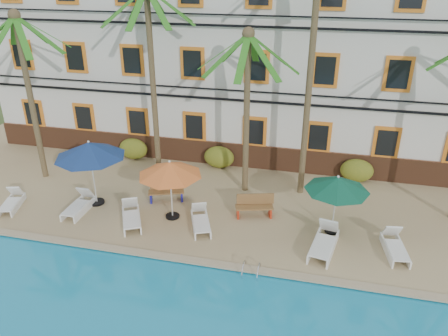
% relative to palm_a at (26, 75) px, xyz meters
% --- Properties ---
extents(ground, '(100.00, 100.00, 0.00)m').
position_rel_palm_a_xyz_m(ground, '(8.00, -3.74, -5.11)').
color(ground, '#384C23').
rests_on(ground, ground).
extents(pool_deck, '(30.00, 12.00, 0.25)m').
position_rel_palm_a_xyz_m(pool_deck, '(8.00, 1.26, -4.98)').
color(pool_deck, tan).
rests_on(pool_deck, ground).
extents(pool_coping, '(30.00, 0.35, 0.06)m').
position_rel_palm_a_xyz_m(pool_coping, '(8.00, -4.64, -4.83)').
color(pool_coping, tan).
rests_on(pool_coping, pool_deck).
extents(hotel_building, '(25.40, 6.44, 10.22)m').
position_rel_palm_a_xyz_m(hotel_building, '(8.00, 6.24, 0.27)').
color(hotel_building, silver).
rests_on(hotel_building, pool_deck).
extents(palm_a, '(4.08, 4.08, 7.56)m').
position_rel_palm_a_xyz_m(palm_a, '(0.00, 0.00, 0.00)').
color(palm_a, brown).
rests_on(palm_a, pool_deck).
extents(palm_b, '(4.08, 4.08, 8.59)m').
position_rel_palm_a_xyz_m(palm_b, '(5.10, 1.70, 0.59)').
color(palm_b, brown).
rests_on(palm_b, pool_deck).
extents(palm_c, '(4.08, 4.08, 7.03)m').
position_rel_palm_a_xyz_m(palm_c, '(9.52, 0.86, -0.31)').
color(palm_c, brown).
rests_on(palm_c, pool_deck).
extents(palm_d, '(4.08, 4.08, 10.29)m').
position_rel_palm_a_xyz_m(palm_d, '(11.95, 1.20, 1.55)').
color(palm_d, brown).
rests_on(palm_d, pool_deck).
extents(shrub_left, '(1.50, 0.90, 1.10)m').
position_rel_palm_a_xyz_m(shrub_left, '(3.28, 2.86, -4.31)').
color(shrub_left, '#1C4F16').
rests_on(shrub_left, pool_deck).
extents(shrub_mid, '(1.50, 0.90, 1.10)m').
position_rel_palm_a_xyz_m(shrub_mid, '(7.83, 2.86, -4.31)').
color(shrub_mid, '#1C4F16').
rests_on(shrub_mid, pool_deck).
extents(shrub_right, '(1.50, 0.90, 1.10)m').
position_rel_palm_a_xyz_m(shrub_right, '(14.38, 2.86, -4.31)').
color(shrub_right, '#1C4F16').
rests_on(shrub_right, pool_deck).
extents(umbrella_blue, '(2.86, 2.86, 2.86)m').
position_rel_palm_a_xyz_m(umbrella_blue, '(3.65, -1.79, -2.41)').
color(umbrella_blue, black).
rests_on(umbrella_blue, pool_deck).
extents(umbrella_red, '(2.50, 2.50, 2.50)m').
position_rel_palm_a_xyz_m(umbrella_red, '(7.14, -2.10, -2.72)').
color(umbrella_red, black).
rests_on(umbrella_red, pool_deck).
extents(umbrella_green, '(2.37, 2.37, 2.37)m').
position_rel_palm_a_xyz_m(umbrella_green, '(13.36, -1.67, -2.83)').
color(umbrella_green, black).
rests_on(umbrella_green, pool_deck).
extents(lounger_a, '(1.03, 1.74, 0.77)m').
position_rel_palm_a_xyz_m(lounger_a, '(0.40, -2.92, -4.61)').
color(lounger_a, white).
rests_on(lounger_a, pool_deck).
extents(lounger_b, '(0.65, 1.81, 0.85)m').
position_rel_palm_a_xyz_m(lounger_b, '(3.28, -2.53, -4.58)').
color(lounger_b, white).
rests_on(lounger_b, pool_deck).
extents(lounger_c, '(1.44, 1.96, 0.88)m').
position_rel_palm_a_xyz_m(lounger_c, '(5.72, -2.85, -4.57)').
color(lounger_c, white).
rests_on(lounger_c, pool_deck).
extents(lounger_d, '(1.25, 1.88, 0.84)m').
position_rel_palm_a_xyz_m(lounger_d, '(8.43, -2.50, -4.59)').
color(lounger_d, white).
rests_on(lounger_d, pool_deck).
extents(lounger_e, '(1.09, 2.15, 0.97)m').
position_rel_palm_a_xyz_m(lounger_e, '(13.10, -2.92, -4.54)').
color(lounger_e, white).
rests_on(lounger_e, pool_deck).
extents(lounger_f, '(0.89, 1.85, 0.84)m').
position_rel_palm_a_xyz_m(lounger_f, '(15.52, -2.53, -4.58)').
color(lounger_f, white).
rests_on(lounger_f, pool_deck).
extents(bench_left, '(1.57, 0.95, 0.93)m').
position_rel_palm_a_xyz_m(bench_left, '(6.42, -0.82, -4.39)').
color(bench_left, olive).
rests_on(bench_left, pool_deck).
extents(bench_right, '(1.57, 0.87, 0.93)m').
position_rel_palm_a_xyz_m(bench_right, '(10.29, -1.22, -4.39)').
color(bench_right, olive).
rests_on(bench_right, pool_deck).
extents(pool_ladder, '(0.54, 0.74, 0.74)m').
position_rel_palm_a_xyz_m(pool_ladder, '(10.81, -4.74, -4.86)').
color(pool_ladder, silver).
rests_on(pool_ladder, ground).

